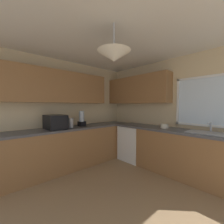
# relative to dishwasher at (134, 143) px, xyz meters

# --- Properties ---
(ground_plane) EXTENTS (8.56, 8.56, 0.00)m
(ground_plane) POSITION_rel_dishwasher_xyz_m (0.97, -1.60, -0.43)
(ground_plane) COLOR #997A56
(room_shell) EXTENTS (4.01, 4.01, 2.51)m
(room_shell) POSITION_rel_dishwasher_xyz_m (0.15, -1.03, 1.36)
(room_shell) COLOR beige
(room_shell) RESTS_ON ground_plane
(counter_run_left) EXTENTS (0.65, 3.62, 0.90)m
(counter_run_left) POSITION_rel_dishwasher_xyz_m (-0.66, -1.60, 0.02)
(counter_run_left) COLOR olive
(counter_run_left) RESTS_ON ground_plane
(counter_run_back) EXTENTS (3.10, 0.65, 0.90)m
(counter_run_back) POSITION_rel_dishwasher_xyz_m (1.18, 0.03, 0.02)
(counter_run_back) COLOR olive
(counter_run_back) RESTS_ON ground_plane
(dishwasher) EXTENTS (0.60, 0.60, 0.86)m
(dishwasher) POSITION_rel_dishwasher_xyz_m (0.00, 0.00, 0.00)
(dishwasher) COLOR white
(dishwasher) RESTS_ON ground_plane
(microwave) EXTENTS (0.48, 0.36, 0.29)m
(microwave) POSITION_rel_dishwasher_xyz_m (-0.66, -1.76, 0.62)
(microwave) COLOR black
(microwave) RESTS_ON counter_run_left
(kettle) EXTENTS (0.11, 0.11, 0.21)m
(kettle) POSITION_rel_dishwasher_xyz_m (-0.64, -1.42, 0.58)
(kettle) COLOR #B7B7BC
(kettle) RESTS_ON counter_run_left
(sink_assembly) EXTENTS (0.66, 0.40, 0.19)m
(sink_assembly) POSITION_rel_dishwasher_xyz_m (1.64, 0.04, 0.48)
(sink_assembly) COLOR #9EA0A5
(sink_assembly) RESTS_ON counter_run_back
(bowl) EXTENTS (0.17, 0.17, 0.09)m
(bowl) POSITION_rel_dishwasher_xyz_m (0.82, 0.03, 0.52)
(bowl) COLOR beige
(bowl) RESTS_ON counter_run_back
(blender_appliance) EXTENTS (0.15, 0.15, 0.36)m
(blender_appliance) POSITION_rel_dishwasher_xyz_m (-0.66, -1.13, 0.63)
(blender_appliance) COLOR black
(blender_appliance) RESTS_ON counter_run_left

